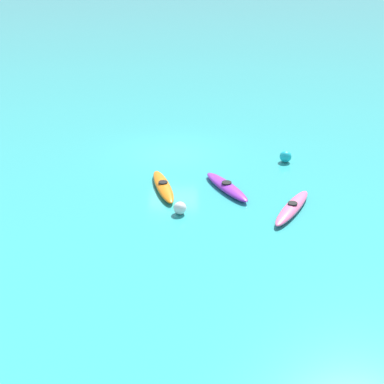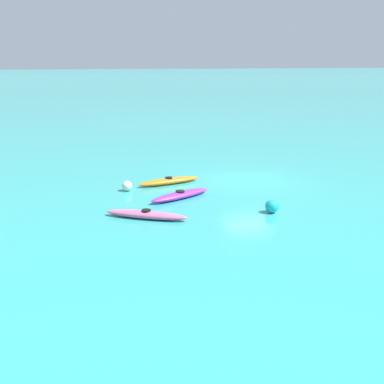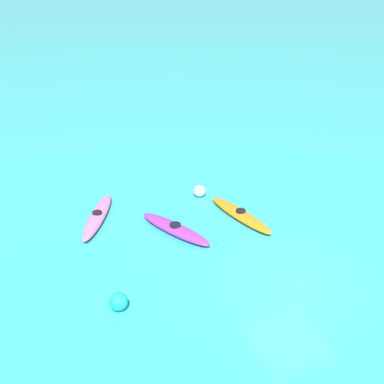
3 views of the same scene
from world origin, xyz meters
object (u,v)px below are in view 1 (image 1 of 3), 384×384
kayak_purple (226,187)px  kayak_orange (163,186)px  buoy_cyan (286,157)px  kayak_pink (292,207)px  buoy_white (180,208)px

kayak_purple → kayak_orange: 2.70m
buoy_cyan → kayak_pink: bearing=-6.0°
kayak_orange → kayak_purple: bearing=89.6°
kayak_purple → kayak_orange: (-0.02, -2.70, -0.00)m
kayak_purple → buoy_cyan: buoy_cyan is taller
kayak_purple → buoy_cyan: 4.43m
kayak_orange → buoy_white: 2.37m
kayak_pink → buoy_white: bearing=-86.7°
kayak_purple → buoy_white: buoy_white is taller
buoy_cyan → kayak_orange: bearing=-60.6°
buoy_cyan → buoy_white: buoy_cyan is taller
kayak_purple → kayak_orange: size_ratio=0.95×
kayak_pink → kayak_purple: bearing=-128.4°
kayak_purple → kayak_pink: 3.15m
kayak_purple → kayak_pink: same height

